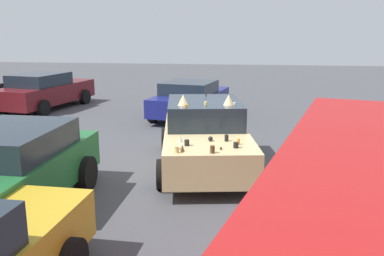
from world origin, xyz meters
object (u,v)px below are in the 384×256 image
(parked_sedan_near_right, at_px, (45,91))
(parked_sedan_far_left, at_px, (190,99))
(art_car_decorated, at_px, (205,135))
(parked_sedan_near_left, at_px, (5,172))

(parked_sedan_near_right, height_order, parked_sedan_far_left, parked_sedan_near_right)
(art_car_decorated, height_order, parked_sedan_near_left, art_car_decorated)
(art_car_decorated, relative_size, parked_sedan_near_left, 1.08)
(parked_sedan_near_right, xyz_separation_m, parked_sedan_far_left, (-0.87, -5.98, -0.05))
(parked_sedan_far_left, bearing_deg, art_car_decorated, -157.62)
(art_car_decorated, distance_m, parked_sedan_near_left, 4.33)
(art_car_decorated, xyz_separation_m, parked_sedan_near_left, (-3.12, 3.01, 0.01))
(parked_sedan_near_right, xyz_separation_m, parked_sedan_near_left, (-9.41, -4.09, 0.02))
(parked_sedan_far_left, height_order, parked_sedan_near_left, parked_sedan_near_left)
(art_car_decorated, distance_m, parked_sedan_far_left, 5.54)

